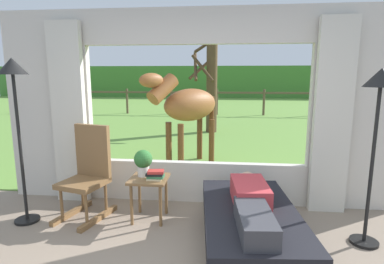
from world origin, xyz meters
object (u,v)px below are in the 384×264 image
at_px(potted_plant, 143,161).
at_px(book_stack, 155,175).
at_px(horse, 188,106).
at_px(floor_lamp_right, 379,104).
at_px(floor_lamp_left, 15,92).
at_px(recliner_sofa, 250,228).
at_px(side_table, 149,185).
at_px(reclining_person, 251,201).
at_px(pasture_tree, 210,86).
at_px(rocking_chair, 88,172).

distance_m(potted_plant, book_stack, 0.24).
distance_m(book_stack, horse, 2.39).
distance_m(floor_lamp_right, horse, 3.36).
bearing_deg(floor_lamp_right, book_stack, 173.79).
height_order(book_stack, floor_lamp_left, floor_lamp_left).
relative_size(recliner_sofa, horse, 1.02).
height_order(side_table, potted_plant, potted_plant).
xyz_separation_m(side_table, book_stack, (0.09, -0.06, 0.15)).
height_order(reclining_person, book_stack, reclining_person).
height_order(reclining_person, pasture_tree, pasture_tree).
distance_m(side_table, horse, 2.38).
relative_size(book_stack, floor_lamp_right, 0.12).
bearing_deg(pasture_tree, rocking_chair, -101.49).
bearing_deg(rocking_chair, side_table, 11.91).
distance_m(horse, pasture_tree, 3.65).
bearing_deg(book_stack, potted_plant, 144.83).
xyz_separation_m(rocking_chair, floor_lamp_right, (3.11, -0.35, 0.89)).
height_order(reclining_person, floor_lamp_left, floor_lamp_left).
bearing_deg(pasture_tree, floor_lamp_right, -72.81).
bearing_deg(pasture_tree, horse, -93.69).
relative_size(floor_lamp_left, floor_lamp_right, 1.07).
bearing_deg(recliner_sofa, reclining_person, -95.16).
bearing_deg(reclining_person, rocking_chair, 156.69).
xyz_separation_m(recliner_sofa, potted_plant, (-1.23, 0.60, 0.48)).
bearing_deg(floor_lamp_right, recliner_sofa, -169.09).
bearing_deg(pasture_tree, reclining_person, -83.59).
xyz_separation_m(book_stack, pasture_tree, (0.33, 5.96, 0.83)).
relative_size(recliner_sofa, reclining_person, 1.23).
relative_size(reclining_person, book_stack, 6.75).
relative_size(recliner_sofa, potted_plant, 5.54).
xyz_separation_m(side_table, pasture_tree, (0.42, 5.89, 0.98)).
height_order(reclining_person, rocking_chair, rocking_chair).
bearing_deg(rocking_chair, book_stack, 8.20).
distance_m(reclining_person, potted_plant, 1.40).
xyz_separation_m(recliner_sofa, reclining_person, (0.00, -0.05, 0.30)).
height_order(rocking_chair, floor_lamp_left, floor_lamp_left).
height_order(side_table, floor_lamp_left, floor_lamp_left).
xyz_separation_m(side_table, floor_lamp_right, (2.34, -0.31, 1.01)).
xyz_separation_m(rocking_chair, horse, (0.95, 2.21, 0.61)).
height_order(rocking_chair, pasture_tree, pasture_tree).
relative_size(recliner_sofa, rocking_chair, 1.58).
relative_size(floor_lamp_right, horse, 1.03).
xyz_separation_m(book_stack, floor_lamp_right, (2.25, -0.24, 0.86)).
relative_size(horse, pasture_tree, 0.59).
xyz_separation_m(rocking_chair, floor_lamp_left, (-0.67, -0.26, 0.99)).
distance_m(recliner_sofa, floor_lamp_left, 2.92).
distance_m(book_stack, floor_lamp_right, 2.42).
relative_size(side_table, book_stack, 2.44).
bearing_deg(rocking_chair, floor_lamp_left, -143.74).
bearing_deg(potted_plant, pasture_tree, 85.09).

